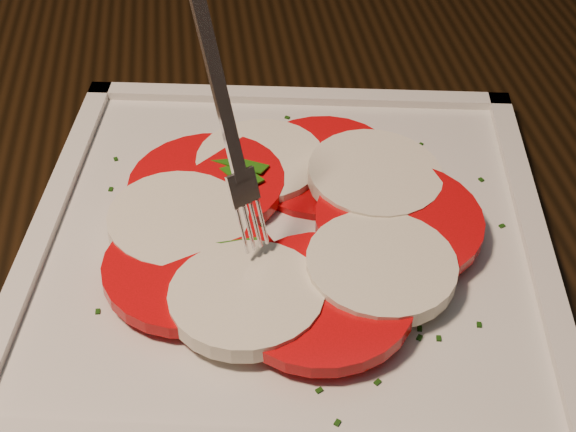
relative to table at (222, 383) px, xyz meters
name	(u,v)px	position (x,y,z in m)	size (l,w,h in m)	color
table	(222,383)	(0.00, 0.00, 0.00)	(1.20, 0.81, 0.75)	black
chair	(134,7)	(-0.09, 0.80, -0.12)	(0.52, 0.52, 0.93)	black
plate	(288,243)	(0.05, 0.02, 0.11)	(0.31, 0.31, 0.01)	silver
caprese_salad	(288,222)	(0.05, 0.02, 0.12)	(0.25, 0.26, 0.03)	red
fork	(220,114)	(0.01, 0.02, 0.21)	(0.02, 0.05, 0.15)	white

